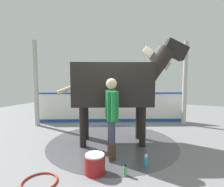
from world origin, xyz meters
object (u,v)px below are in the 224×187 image
at_px(wash_bucket, 95,164).
at_px(hose_coil, 40,182).
at_px(bottle_shampoo, 146,161).
at_px(horse, 117,83).
at_px(handler, 111,112).
at_px(bottle_spray, 125,170).

distance_m(wash_bucket, hose_coil, 0.93).
distance_m(bottle_shampoo, hose_coil, 1.90).
distance_m(horse, handler, 1.06).
height_order(bottle_shampoo, hose_coil, bottle_shampoo).
height_order(horse, bottle_shampoo, horse).
bearing_deg(wash_bucket, hose_coil, 133.52).
xyz_separation_m(horse, hose_coil, (-2.19, 0.44, -1.53)).
bearing_deg(horse, handler, -100.83).
height_order(handler, bottle_shampoo, handler).
distance_m(wash_bucket, bottle_shampoo, 0.98).
height_order(bottle_spray, hose_coil, bottle_spray).
bearing_deg(hose_coil, bottle_shampoo, -49.43).
bearing_deg(hose_coil, handler, -26.70).
xyz_separation_m(handler, hose_coil, (-1.33, 0.67, -0.96)).
relative_size(handler, bottle_shampoo, 7.00).
relative_size(horse, hose_coil, 5.35).
distance_m(horse, wash_bucket, 2.09).
relative_size(wash_bucket, bottle_shampoo, 1.54).
distance_m(handler, bottle_shampoo, 1.16).
relative_size(bottle_shampoo, hose_coil, 0.42).
xyz_separation_m(horse, wash_bucket, (-1.56, -0.23, -1.38)).
bearing_deg(bottle_shampoo, handler, 82.93).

